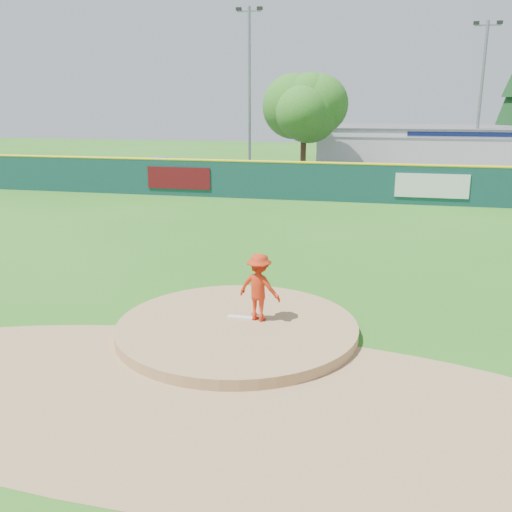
% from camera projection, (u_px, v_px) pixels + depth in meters
% --- Properties ---
extents(ground, '(120.00, 120.00, 0.00)m').
position_uv_depth(ground, '(237.00, 333.00, 13.08)').
color(ground, '#286B19').
rests_on(ground, ground).
extents(pitchers_mound, '(5.50, 5.50, 0.50)m').
position_uv_depth(pitchers_mound, '(237.00, 333.00, 13.08)').
color(pitchers_mound, '#9E774C').
rests_on(pitchers_mound, ground).
extents(pitching_rubber, '(0.60, 0.15, 0.04)m').
position_uv_depth(pitching_rubber, '(240.00, 317.00, 13.29)').
color(pitching_rubber, white).
rests_on(pitching_rubber, pitchers_mound).
extents(infield_dirt_arc, '(15.40, 15.40, 0.01)m').
position_uv_depth(infield_dirt_arc, '(196.00, 397.00, 10.25)').
color(infield_dirt_arc, '#9E774C').
rests_on(infield_dirt_arc, ground).
extents(parking_lot, '(44.00, 16.00, 0.02)m').
position_uv_depth(parking_lot, '(336.00, 179.00, 38.49)').
color(parking_lot, '#38383A').
rests_on(parking_lot, ground).
extents(pitcher, '(1.14, 0.83, 1.58)m').
position_uv_depth(pitcher, '(259.00, 287.00, 13.01)').
color(pitcher, red).
rests_on(pitcher, pitchers_mound).
extents(van, '(5.29, 3.37, 1.36)m').
position_uv_depth(van, '(453.00, 180.00, 32.65)').
color(van, silver).
rests_on(van, parking_lot).
extents(pool_building_grp, '(15.20, 8.20, 3.31)m').
position_uv_depth(pool_building_grp, '(425.00, 149.00, 41.50)').
color(pool_building_grp, silver).
rests_on(pool_building_grp, ground).
extents(fence_banners, '(17.00, 0.04, 1.20)m').
position_uv_depth(fence_banners, '(299.00, 182.00, 29.93)').
color(fence_banners, '#5A0C12').
rests_on(fence_banners, ground).
extents(playground_slide, '(0.97, 2.72, 1.50)m').
position_uv_depth(playground_slide, '(159.00, 169.00, 37.29)').
color(playground_slide, blue).
rests_on(playground_slide, ground).
extents(outfield_fence, '(40.00, 0.14, 2.07)m').
position_uv_depth(outfield_fence, '(322.00, 181.00, 29.73)').
color(outfield_fence, '#123B3A').
rests_on(outfield_fence, ground).
extents(deciduous_tree, '(5.60, 5.60, 7.36)m').
position_uv_depth(deciduous_tree, '(304.00, 110.00, 35.82)').
color(deciduous_tree, '#382314').
rests_on(deciduous_tree, ground).
extents(light_pole_left, '(1.75, 0.25, 11.00)m').
position_uv_depth(light_pole_left, '(249.00, 86.00, 38.14)').
color(light_pole_left, gray).
rests_on(light_pole_left, ground).
extents(light_pole_right, '(1.75, 0.25, 10.00)m').
position_uv_depth(light_pole_right, '(481.00, 94.00, 37.02)').
color(light_pole_right, gray).
rests_on(light_pole_right, ground).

